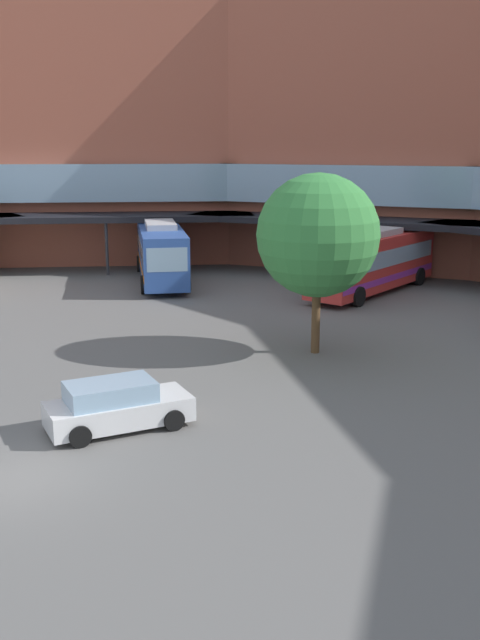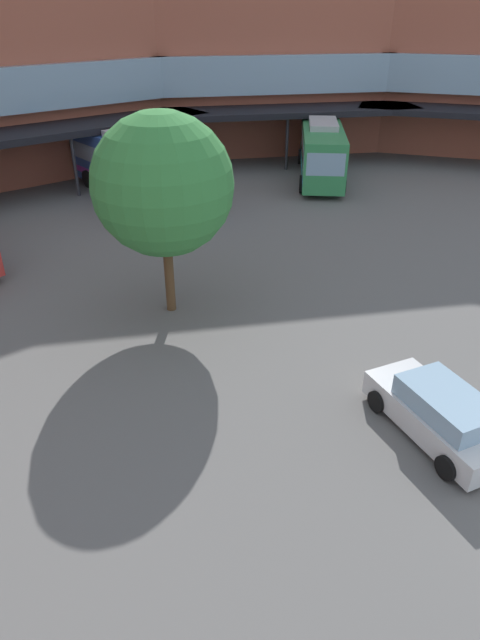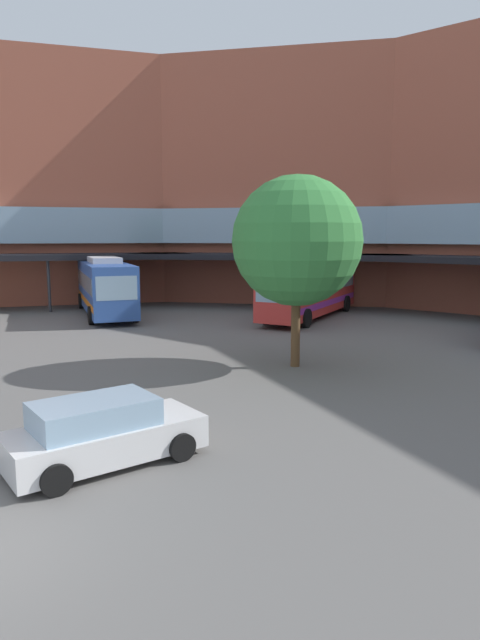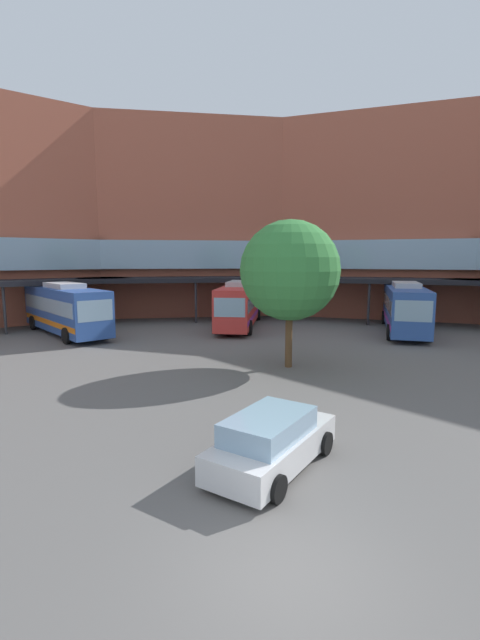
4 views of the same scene
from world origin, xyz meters
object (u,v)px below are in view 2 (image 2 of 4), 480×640
object	(u,v)px
bus_2	(321,150)
parked_car	(440,413)
bus_4	(135,166)
plaza_tree	(163,185)

from	to	relation	value
bus_2	parked_car	size ratio (longest dim) A/B	2.13
bus_4	plaza_tree	distance (m)	14.92
bus_2	plaza_tree	distance (m)	20.35
bus_4	plaza_tree	world-z (taller)	plaza_tree
bus_4	parked_car	bearing A→B (deg)	-12.65
bus_4	parked_car	xyz separation A→B (m)	(-9.70, -22.39, -1.18)
parked_car	bus_4	bearing A→B (deg)	4.61
plaza_tree	parked_car	bearing A→B (deg)	-93.62
bus_2	bus_4	xyz separation A→B (m)	(-10.52, 6.65, 0.03)
parked_car	plaza_tree	size ratio (longest dim) A/B	0.63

